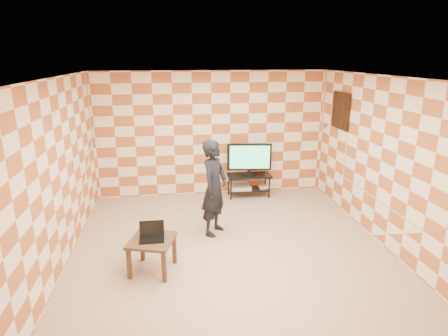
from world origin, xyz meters
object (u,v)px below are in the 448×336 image
Objects in this scene: side_table at (152,245)px; person at (214,188)px; tv at (249,158)px; tv_stand at (249,181)px.

person is at bearing 46.68° from side_table.
side_table is at bearing -125.81° from tv.
tv is 1.91m from person.
tv is at bearing 54.19° from side_table.
person is at bearing -119.91° from tv_stand.
person is (-0.95, -1.66, 0.47)m from tv_stand.
person reaches higher than tv.
tv is at bearing 2.15° from person.
person is (-0.95, -1.66, -0.05)m from tv.
tv_stand and side_table have the same top height.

